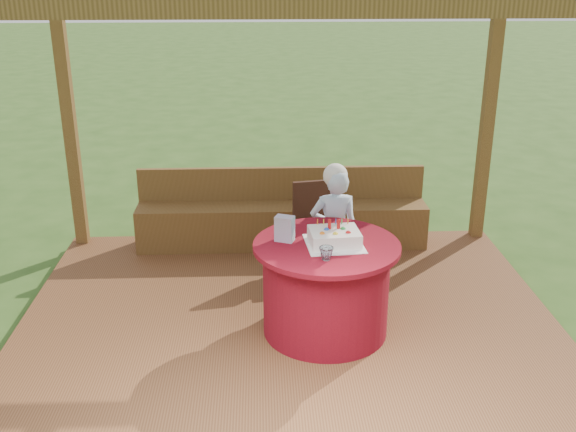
# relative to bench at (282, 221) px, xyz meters

# --- Properties ---
(ground) EXTENTS (60.00, 60.00, 0.00)m
(ground) POSITION_rel_bench_xyz_m (0.00, -1.72, -0.38)
(ground) COLOR #2C4E1A
(ground) RESTS_ON ground
(deck) EXTENTS (4.50, 4.00, 0.12)m
(deck) POSITION_rel_bench_xyz_m (0.00, -1.72, -0.32)
(deck) COLOR brown
(deck) RESTS_ON ground
(pergola) EXTENTS (4.50, 4.00, 2.72)m
(pergola) POSITION_rel_bench_xyz_m (0.00, -1.72, 2.02)
(pergola) COLOR brown
(pergola) RESTS_ON deck
(bench) EXTENTS (3.00, 0.42, 0.80)m
(bench) POSITION_rel_bench_xyz_m (0.00, 0.00, 0.00)
(bench) COLOR brown
(bench) RESTS_ON deck
(table) EXTENTS (1.15, 1.15, 0.77)m
(table) POSITION_rel_bench_xyz_m (0.29, -1.79, 0.12)
(table) COLOR maroon
(table) RESTS_ON deck
(chair) EXTENTS (0.45, 0.45, 0.84)m
(chair) POSITION_rel_bench_xyz_m (0.30, -0.54, 0.19)
(chair) COLOR #371C11
(chair) RESTS_ON deck
(elderly_woman) EXTENTS (0.44, 0.31, 1.22)m
(elderly_woman) POSITION_rel_bench_xyz_m (0.42, -1.13, 0.35)
(elderly_woman) COLOR #9AC1E5
(elderly_woman) RESTS_ON deck
(birthday_cake) EXTENTS (0.47, 0.47, 0.19)m
(birthday_cake) POSITION_rel_bench_xyz_m (0.34, -1.80, 0.56)
(birthday_cake) COLOR white
(birthday_cake) RESTS_ON table
(gift_bag) EXTENTS (0.17, 0.14, 0.20)m
(gift_bag) POSITION_rel_bench_xyz_m (-0.04, -1.71, 0.60)
(gift_bag) COLOR #D388BB
(gift_bag) RESTS_ON table
(drinking_glass) EXTENTS (0.14, 0.14, 0.10)m
(drinking_glass) POSITION_rel_bench_xyz_m (0.25, -2.08, 0.55)
(drinking_glass) COLOR white
(drinking_glass) RESTS_ON table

